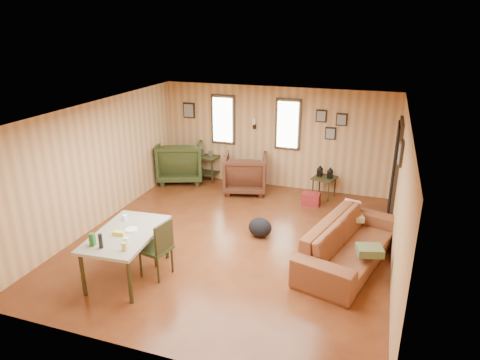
% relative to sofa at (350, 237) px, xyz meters
% --- Properties ---
extents(room, '(5.54, 6.04, 2.44)m').
position_rel_sofa_xyz_m(room, '(-1.90, 0.37, 0.73)').
color(room, brown).
rests_on(room, ground).
extents(sofa, '(1.33, 2.55, 0.96)m').
position_rel_sofa_xyz_m(sofa, '(0.00, 0.00, 0.00)').
color(sofa, brown).
rests_on(sofa, ground).
extents(recliner_brown, '(1.16, 1.12, 0.99)m').
position_rel_sofa_xyz_m(recliner_brown, '(-2.62, 2.50, 0.02)').
color(recliner_brown, '#472415').
rests_on(recliner_brown, ground).
extents(recliner_green, '(1.39, 1.34, 1.13)m').
position_rel_sofa_xyz_m(recliner_green, '(-4.39, 2.71, 0.08)').
color(recliner_green, '#2D3819').
rests_on(recliner_green, ground).
extents(end_table, '(0.66, 0.61, 0.78)m').
position_rel_sofa_xyz_m(end_table, '(-3.78, 2.96, -0.04)').
color(end_table, '#312F15').
rests_on(end_table, ground).
extents(side_table, '(0.58, 0.58, 0.75)m').
position_rel_sofa_xyz_m(side_table, '(-0.80, 2.71, 0.04)').
color(side_table, '#312F15').
rests_on(side_table, ground).
extents(cooler, '(0.38, 0.28, 0.27)m').
position_rel_sofa_xyz_m(cooler, '(-1.00, 2.20, -0.34)').
color(cooler, maroon).
rests_on(cooler, ground).
extents(backpack, '(0.50, 0.41, 0.38)m').
position_rel_sofa_xyz_m(backpack, '(-1.65, 0.40, -0.29)').
color(backpack, black).
rests_on(backpack, ground).
extents(sofa_pillows, '(0.81, 1.67, 0.34)m').
position_rel_sofa_xyz_m(sofa_pillows, '(0.14, 0.27, 0.02)').
color(sofa_pillows, '#4E5730').
rests_on(sofa_pillows, sofa).
extents(dining_table, '(1.00, 1.54, 0.97)m').
position_rel_sofa_xyz_m(dining_table, '(-3.25, -1.51, 0.21)').
color(dining_table, gray).
rests_on(dining_table, ground).
extents(dining_chair, '(0.50, 0.50, 0.95)m').
position_rel_sofa_xyz_m(dining_chair, '(-2.76, -1.36, 0.05)').
color(dining_chair, '#2D3819').
rests_on(dining_chair, ground).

